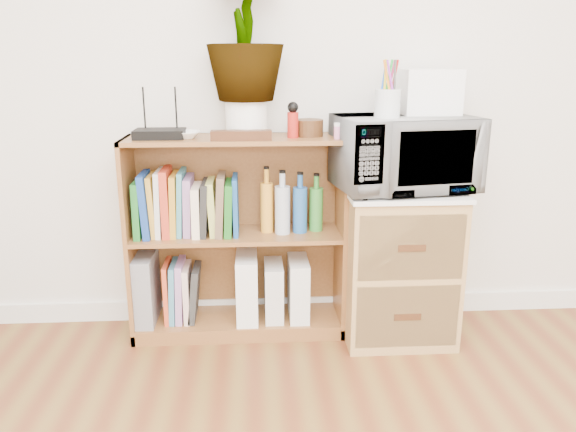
{
  "coord_description": "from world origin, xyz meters",
  "views": [
    {
      "loc": [
        -0.27,
        -0.42,
        1.3
      ],
      "look_at": [
        -0.12,
        1.95,
        0.62
      ],
      "focal_mm": 35.0,
      "sensor_mm": 36.0,
      "label": 1
    }
  ],
  "objects": [
    {
      "name": "skirting_board",
      "position": [
        0.0,
        2.24,
        0.05
      ],
      "size": [
        4.0,
        0.02,
        0.1
      ],
      "primitive_type": "cube",
      "color": "white",
      "rests_on": "ground"
    },
    {
      "name": "bookshelf",
      "position": [
        -0.35,
        2.1,
        0.47
      ],
      "size": [
        1.0,
        0.3,
        0.95
      ],
      "primitive_type": "cube",
      "color": "brown",
      "rests_on": "ground"
    },
    {
      "name": "wicker_unit",
      "position": [
        0.4,
        2.02,
        0.35
      ],
      "size": [
        0.5,
        0.45,
        0.7
      ],
      "primitive_type": "cube",
      "color": "#9E7542",
      "rests_on": "ground"
    },
    {
      "name": "microwave",
      "position": [
        0.4,
        2.02,
        0.88
      ],
      "size": [
        0.65,
        0.49,
        0.33
      ],
      "primitive_type": "imported",
      "rotation": [
        0.0,
        0.0,
        0.16
      ],
      "color": "white",
      "rests_on": "wicker_unit"
    },
    {
      "name": "pen_cup",
      "position": [
        0.3,
        1.95,
        1.11
      ],
      "size": [
        0.11,
        0.11,
        0.12
      ],
      "primitive_type": "cylinder",
      "color": "silver",
      "rests_on": "microwave"
    },
    {
      "name": "small_appliance",
      "position": [
        0.52,
        2.1,
        1.15
      ],
      "size": [
        0.25,
        0.21,
        0.2
      ],
      "primitive_type": "cube",
      "color": "white",
      "rests_on": "microwave"
    },
    {
      "name": "router",
      "position": [
        -0.68,
        2.08,
        0.97
      ],
      "size": [
        0.22,
        0.15,
        0.04
      ],
      "primitive_type": "cube",
      "color": "black",
      "rests_on": "bookshelf"
    },
    {
      "name": "white_bowl",
      "position": [
        -0.57,
        2.07,
        0.97
      ],
      "size": [
        0.13,
        0.13,
        0.03
      ],
      "primitive_type": "imported",
      "color": "white",
      "rests_on": "bookshelf"
    },
    {
      "name": "plant_pot",
      "position": [
        -0.3,
        2.12,
        1.03
      ],
      "size": [
        0.19,
        0.19,
        0.16
      ],
      "primitive_type": "cylinder",
      "color": "white",
      "rests_on": "bookshelf"
    },
    {
      "name": "potted_plant",
      "position": [
        -0.3,
        2.12,
        1.41
      ],
      "size": [
        0.34,
        0.34,
        0.6
      ],
      "primitive_type": "imported",
      "color": "#3F7D32",
      "rests_on": "plant_pot"
    },
    {
      "name": "trinket_box",
      "position": [
        -0.32,
        2.0,
        0.97
      ],
      "size": [
        0.26,
        0.07,
        0.04
      ],
      "primitive_type": "cube",
      "color": "#331F0D",
      "rests_on": "bookshelf"
    },
    {
      "name": "kokeshi_doll",
      "position": [
        -0.09,
        2.06,
        1.01
      ],
      "size": [
        0.05,
        0.05,
        0.11
      ],
      "primitive_type": "cylinder",
      "color": "#AC1C15",
      "rests_on": "bookshelf"
    },
    {
      "name": "wooden_bowl",
      "position": [
        -0.01,
        2.11,
        0.99
      ],
      "size": [
        0.13,
        0.13,
        0.07
      ],
      "primitive_type": "cylinder",
      "color": "#38210F",
      "rests_on": "bookshelf"
    },
    {
      "name": "paint_jars",
      "position": [
        0.13,
        2.01,
        0.98
      ],
      "size": [
        0.12,
        0.04,
        0.06
      ],
      "primitive_type": "cube",
      "color": "pink",
      "rests_on": "bookshelf"
    },
    {
      "name": "file_box",
      "position": [
        -0.79,
        2.1,
        0.24
      ],
      "size": [
        0.1,
        0.26,
        0.33
      ],
      "primitive_type": "cube",
      "color": "gray",
      "rests_on": "bookshelf"
    },
    {
      "name": "magazine_holder_left",
      "position": [
        -0.31,
        2.09,
        0.23
      ],
      "size": [
        0.1,
        0.26,
        0.32
      ],
      "primitive_type": "cube",
      "color": "white",
      "rests_on": "bookshelf"
    },
    {
      "name": "magazine_holder_mid",
      "position": [
        -0.18,
        2.09,
        0.21
      ],
      "size": [
        0.09,
        0.22,
        0.27
      ],
      "primitive_type": "cube",
      "color": "silver",
      "rests_on": "bookshelf"
    },
    {
      "name": "magazine_holder_right",
      "position": [
        -0.06,
        2.09,
        0.22
      ],
      "size": [
        0.09,
        0.23,
        0.29
      ],
      "primitive_type": "cube",
      "color": "silver",
      "rests_on": "bookshelf"
    },
    {
      "name": "cookbooks",
      "position": [
        -0.58,
        2.1,
        0.64
      ],
      "size": [
        0.47,
        0.2,
        0.31
      ],
      "color": "#1B6823",
      "rests_on": "bookshelf"
    },
    {
      "name": "liquor_bottles",
      "position": [
        -0.1,
        2.1,
        0.64
      ],
      "size": [
        0.29,
        0.07,
        0.3
      ],
      "color": "orange",
      "rests_on": "bookshelf"
    },
    {
      "name": "lower_books",
      "position": [
        -0.62,
        2.1,
        0.21
      ],
      "size": [
        0.17,
        0.19,
        0.29
      ],
      "color": "#D04624",
      "rests_on": "bookshelf"
    }
  ]
}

